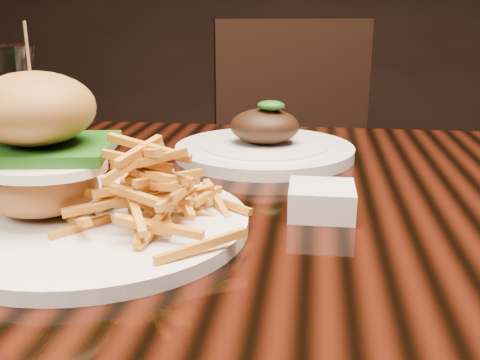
# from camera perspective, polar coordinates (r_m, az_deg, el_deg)

# --- Properties ---
(dining_table) EXTENTS (1.60, 0.90, 0.75)m
(dining_table) POSITION_cam_1_polar(r_m,az_deg,el_deg) (0.74, 3.91, -7.39)
(dining_table) COLOR black
(dining_table) RESTS_ON ground
(burger_plate) EXTENTS (0.33, 0.33, 0.22)m
(burger_plate) POSITION_cam_1_polar(r_m,az_deg,el_deg) (0.61, -15.23, 0.18)
(burger_plate) COLOR white
(burger_plate) RESTS_ON dining_table
(ramekin) EXTENTS (0.08, 0.08, 0.03)m
(ramekin) POSITION_cam_1_polar(r_m,az_deg,el_deg) (0.65, 8.28, -2.04)
(ramekin) COLOR white
(ramekin) RESTS_ON dining_table
(wine_glass) EXTENTS (0.07, 0.07, 0.18)m
(wine_glass) POSITION_cam_1_polar(r_m,az_deg,el_deg) (0.80, -22.12, 9.07)
(wine_glass) COLOR white
(wine_glass) RESTS_ON dining_table
(water_tumbler) EXTENTS (0.08, 0.08, 0.10)m
(water_tumbler) POSITION_cam_1_polar(r_m,az_deg,el_deg) (0.88, -18.59, 4.46)
(water_tumbler) COLOR white
(water_tumbler) RESTS_ON dining_table
(far_dish) EXTENTS (0.29, 0.29, 0.09)m
(far_dish) POSITION_cam_1_polar(r_m,az_deg,el_deg) (0.90, 2.50, 3.50)
(far_dish) COLOR white
(far_dish) RESTS_ON dining_table
(chair_far) EXTENTS (0.57, 0.57, 0.95)m
(chair_far) POSITION_cam_1_polar(r_m,az_deg,el_deg) (1.62, 6.11, 1.20)
(chair_far) COLOR black
(chair_far) RESTS_ON ground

